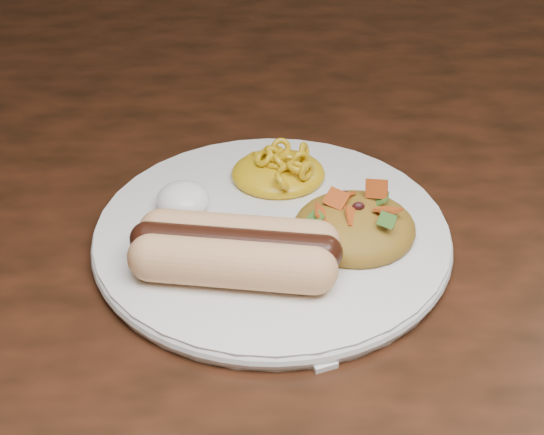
{
  "coord_description": "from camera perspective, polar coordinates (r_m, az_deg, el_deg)",
  "views": [
    {
      "loc": [
        -0.13,
        -0.54,
        1.12
      ],
      "look_at": [
        -0.11,
        -0.06,
        0.77
      ],
      "focal_mm": 55.0,
      "sensor_mm": 36.0,
      "label": 1
    }
  ],
  "objects": [
    {
      "name": "mac_and_cheese",
      "position": [
        0.65,
        0.43,
        3.78
      ],
      "size": [
        0.08,
        0.07,
        0.03
      ],
      "primitive_type": "ellipsoid",
      "rotation": [
        0.0,
        0.0,
        -0.02
      ],
      "color": "gold",
      "rests_on": "plate"
    },
    {
      "name": "sour_cream",
      "position": [
        0.62,
        -6.13,
        1.54
      ],
      "size": [
        0.04,
        0.04,
        0.02
      ],
      "primitive_type": "ellipsoid",
      "rotation": [
        0.0,
        0.0,
        -0.0
      ],
      "color": "white",
      "rests_on": "plate"
    },
    {
      "name": "table",
      "position": [
        0.72,
        8.93,
        -4.68
      ],
      "size": [
        1.6,
        0.9,
        0.75
      ],
      "color": "#431E10",
      "rests_on": "floor"
    },
    {
      "name": "taco_salad",
      "position": [
        0.59,
        5.72,
        -0.03
      ],
      "size": [
        0.09,
        0.08,
        0.04
      ],
      "rotation": [
        0.0,
        0.0,
        0.14
      ],
      "color": "#C74B16",
      "rests_on": "plate"
    },
    {
      "name": "plate",
      "position": [
        0.61,
        0.0,
        -1.28
      ],
      "size": [
        0.33,
        0.33,
        0.01
      ],
      "primitive_type": "cylinder",
      "rotation": [
        0.0,
        0.0,
        0.37
      ],
      "color": "silver",
      "rests_on": "table"
    },
    {
      "name": "fork",
      "position": [
        0.55,
        1.66,
        -6.79
      ],
      "size": [
        0.06,
        0.12,
        0.0
      ],
      "primitive_type": "cube",
      "rotation": [
        0.0,
        0.0,
        0.34
      ],
      "color": "white",
      "rests_on": "table"
    },
    {
      "name": "hotdog",
      "position": [
        0.56,
        -2.53,
        -2.2
      ],
      "size": [
        0.12,
        0.08,
        0.03
      ],
      "rotation": [
        0.0,
        0.0,
        -0.15
      ],
      "color": "#F9B372",
      "rests_on": "plate"
    }
  ]
}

